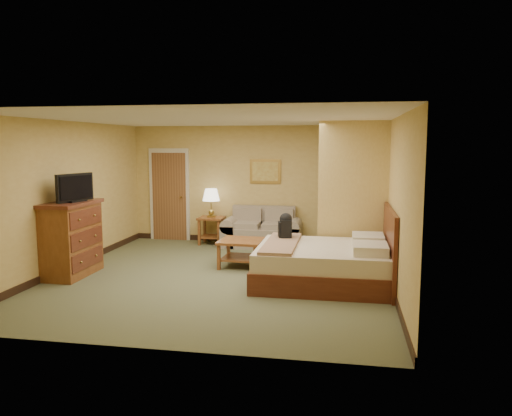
% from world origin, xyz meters
% --- Properties ---
extents(floor, '(6.00, 6.00, 0.00)m').
position_xyz_m(floor, '(0.00, 0.00, 0.00)').
color(floor, '#565B3B').
rests_on(floor, ground).
extents(ceiling, '(6.00, 6.00, 0.00)m').
position_xyz_m(ceiling, '(0.00, 0.00, 2.60)').
color(ceiling, white).
rests_on(ceiling, back_wall).
extents(back_wall, '(5.50, 0.02, 2.60)m').
position_xyz_m(back_wall, '(0.00, 3.00, 1.30)').
color(back_wall, tan).
rests_on(back_wall, floor).
extents(left_wall, '(0.02, 6.00, 2.60)m').
position_xyz_m(left_wall, '(-2.75, 0.00, 1.30)').
color(left_wall, tan).
rests_on(left_wall, floor).
extents(right_wall, '(0.02, 6.00, 2.60)m').
position_xyz_m(right_wall, '(2.75, 0.00, 1.30)').
color(right_wall, tan).
rests_on(right_wall, floor).
extents(partition, '(1.20, 0.15, 2.60)m').
position_xyz_m(partition, '(2.15, 0.93, 1.30)').
color(partition, tan).
rests_on(partition, floor).
extents(door, '(0.94, 0.16, 2.10)m').
position_xyz_m(door, '(-1.95, 2.96, 1.03)').
color(door, beige).
rests_on(door, floor).
extents(baseboard, '(5.50, 0.02, 0.12)m').
position_xyz_m(baseboard, '(0.00, 2.99, 0.06)').
color(baseboard, black).
rests_on(baseboard, floor).
extents(loveseat, '(1.69, 0.79, 0.86)m').
position_xyz_m(loveseat, '(0.27, 2.57, 0.28)').
color(loveseat, gray).
rests_on(loveseat, floor).
extents(side_table, '(0.54, 0.54, 0.60)m').
position_xyz_m(side_table, '(-0.88, 2.65, 0.39)').
color(side_table, brown).
rests_on(side_table, floor).
extents(table_lamp, '(0.38, 0.38, 0.63)m').
position_xyz_m(table_lamp, '(-0.88, 2.65, 1.07)').
color(table_lamp, '#A2883B').
rests_on(table_lamp, side_table).
extents(coffee_table, '(0.79, 0.79, 0.49)m').
position_xyz_m(coffee_table, '(0.19, 0.75, 0.35)').
color(coffee_table, brown).
rests_on(coffee_table, floor).
extents(wall_picture, '(0.69, 0.04, 0.53)m').
position_xyz_m(wall_picture, '(0.27, 2.97, 1.60)').
color(wall_picture, '#B78E3F').
rests_on(wall_picture, back_wall).
extents(dresser, '(0.62, 1.17, 1.25)m').
position_xyz_m(dresser, '(-2.48, -0.35, 0.63)').
color(dresser, brown).
rests_on(dresser, floor).
extents(tv, '(0.27, 0.75, 0.47)m').
position_xyz_m(tv, '(-2.38, -0.35, 1.47)').
color(tv, black).
rests_on(tv, dresser).
extents(bed, '(2.22, 1.89, 1.22)m').
position_xyz_m(bed, '(1.81, -0.10, 0.33)').
color(bed, '#4C1E11').
rests_on(bed, floor).
extents(backpack, '(0.23, 0.30, 0.46)m').
position_xyz_m(backpack, '(1.05, 0.33, 0.84)').
color(backpack, black).
rests_on(backpack, bed).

